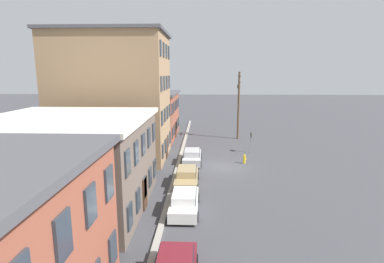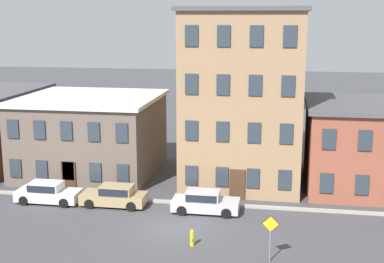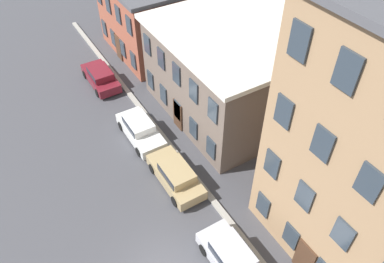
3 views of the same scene
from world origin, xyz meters
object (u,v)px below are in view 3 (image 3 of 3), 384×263
Objects in this scene: car_white at (140,129)px; car_silver at (233,259)px; car_maroon at (101,76)px; car_tan at (176,175)px.

car_white and car_silver have the same top height.
car_white is 1.00× the size of car_silver.
car_tan is at bearing 0.77° from car_maroon.
car_tan and car_silver have the same top height.
car_silver is (11.00, -0.10, 0.00)m from car_white.
car_maroon and car_silver have the same top height.
car_maroon is at bearing -179.59° from car_white.
car_maroon is at bearing -179.23° from car_tan.
car_maroon is 7.22m from car_white.
car_silver is at bearing -0.16° from car_maroon.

